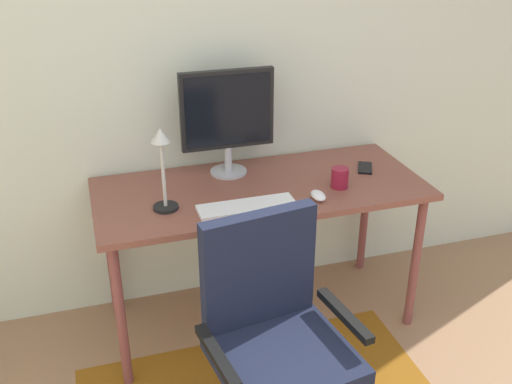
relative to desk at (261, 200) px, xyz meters
name	(u,v)px	position (x,y,z in m)	size (l,w,h in m)	color
wall_back	(161,57)	(-0.37, 0.40, 0.61)	(6.00, 0.10, 2.60)	silver
desk	(261,200)	(0.00, 0.00, 0.00)	(1.54, 0.67, 0.76)	brown
monitor	(227,114)	(-0.10, 0.19, 0.38)	(0.45, 0.18, 0.51)	#B2B2B7
keyboard	(247,207)	(-0.13, -0.20, 0.08)	(0.43, 0.13, 0.02)	white
computer_mouse	(318,196)	(0.21, -0.20, 0.09)	(0.06, 0.10, 0.03)	white
coffee_cup	(340,178)	(0.35, -0.12, 0.12)	(0.08, 0.08, 0.10)	maroon
cell_phone	(365,168)	(0.56, 0.04, 0.08)	(0.07, 0.14, 0.01)	black
desk_lamp	(162,161)	(-0.46, -0.10, 0.30)	(0.11, 0.11, 0.37)	black
office_chair	(276,365)	(-0.19, -0.78, -0.29)	(0.59, 0.54, 0.97)	slate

